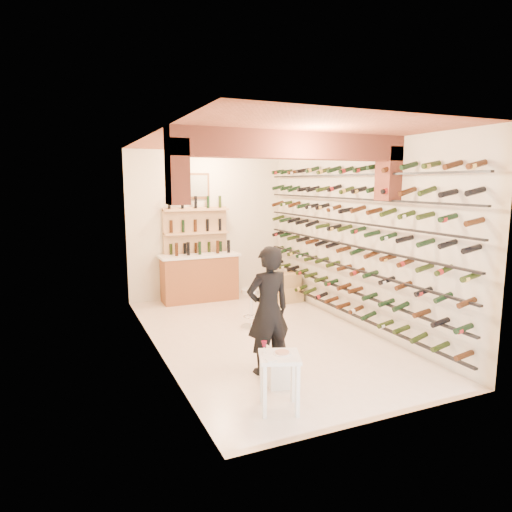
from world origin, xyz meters
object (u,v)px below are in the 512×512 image
Objects in this scene: tasting_table at (279,365)px; white_stool at (280,370)px; back_counter at (200,276)px; chrome_barstool at (251,305)px; wine_rack at (343,239)px; crate_lower at (288,294)px; person at (268,310)px.

tasting_table reaches higher than white_stool.
tasting_table is at bearing -96.58° from back_counter.
tasting_table is 0.71m from white_stool.
chrome_barstool is (0.28, -2.17, -0.13)m from back_counter.
wine_rack is 1.98m from chrome_barstool.
back_counter is 5.03m from tasting_table.
chrome_barstool is 1.95m from crate_lower.
back_counter is 2.46× the size of chrome_barstool.
back_counter is 4.04m from person.
wine_rack is 2.59m from person.
back_counter is 4.39× the size of white_stool.
crate_lower is (-0.13, 1.80, -1.38)m from wine_rack.
back_counter reaches higher than crate_lower.
wine_rack reaches higher than back_counter.
back_counter is at bearing 153.48° from crate_lower.
wine_rack reaches higher than white_stool.
back_counter is 2.18× the size of tasting_table.
back_counter is at bearing 97.43° from chrome_barstool.
back_counter is 3.00× the size of crate_lower.
wine_rack is at bearing 40.37° from white_stool.
tasting_table reaches higher than chrome_barstool.
crate_lower is (2.28, 4.15, -0.36)m from tasting_table.
wine_rack is 7.31× the size of tasting_table.
person reaches higher than crate_lower.
back_counter reaches higher than white_stool.
back_counter is at bearing 104.00° from tasting_table.
white_stool is 2.35m from chrome_barstool.
tasting_table is (-0.58, -5.00, -0.01)m from back_counter.
person reaches higher than back_counter.
tasting_table is 1.38× the size of crate_lower.
wine_rack is 3.35× the size of back_counter.
crate_lower is at bearing 94.16° from wine_rack.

